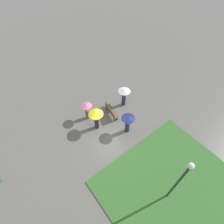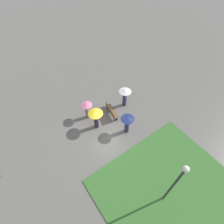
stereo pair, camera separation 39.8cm
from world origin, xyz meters
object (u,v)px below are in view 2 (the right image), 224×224
crowd_person_yellow (96,116)px  crowd_person_white (125,95)px  park_bench (111,111)px  crowd_person_navy (127,122)px  lamp_post (176,182)px  crowd_person_pink (87,108)px

crowd_person_yellow → crowd_person_white: bearing=-128.3°
park_bench → crowd_person_navy: size_ratio=1.01×
crowd_person_white → crowd_person_yellow: crowd_person_yellow is taller
park_bench → crowd_person_yellow: bearing=113.2°
park_bench → crowd_person_white: crowd_person_white is taller
crowd_person_navy → lamp_post: bearing=-25.6°
crowd_person_yellow → park_bench: bearing=-127.1°
crowd_person_white → crowd_person_navy: crowd_person_white is taller
lamp_post → crowd_person_navy: lamp_post is taller
crowd_person_white → crowd_person_navy: bearing=-47.5°
lamp_post → crowd_person_yellow: size_ratio=2.42×
crowd_person_pink → crowd_person_navy: bearing=-36.2°
crowd_person_pink → crowd_person_yellow: bearing=-64.0°
crowd_person_white → crowd_person_yellow: 3.53m
lamp_post → crowd_person_white: bearing=-21.2°
crowd_person_navy → crowd_person_pink: bearing=-162.4°
park_bench → lamp_post: (-7.61, 1.36, 2.55)m
lamp_post → crowd_person_pink: (8.59, 0.44, -1.88)m
crowd_person_white → lamp_post: bearing=-33.8°
crowd_person_white → crowd_person_navy: 3.01m
crowd_person_pink → crowd_person_navy: (-3.17, -1.78, 0.10)m
park_bench → crowd_person_white: bearing=-69.3°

